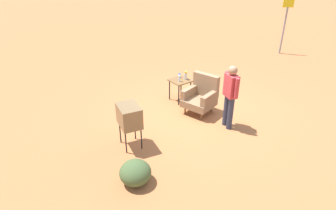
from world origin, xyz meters
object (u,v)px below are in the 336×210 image
Objects in this scene: side_table at (180,83)px; tv_on_stand at (129,116)px; flower_vase at (185,75)px; armchair at (201,95)px; soda_can_blue at (179,75)px; bottle_short_clear at (179,78)px; road_sign at (285,22)px; person_standing at (230,93)px.

side_table is 0.64× the size of tv_on_stand.
side_table is 2.49× the size of flower_vase.
armchair is 2.43m from tv_on_stand.
soda_can_blue is 0.46× the size of flower_vase.
tv_on_stand reaches higher than bottle_short_clear.
soda_can_blue is at bearing 118.46° from tv_on_stand.
road_sign is 12.20× the size of bottle_short_clear.
person_standing is at bearing -66.13° from road_sign.
flower_vase is at bearing 96.21° from bottle_short_clear.
bottle_short_clear is (0.07, -0.09, 0.20)m from side_table.
armchair is 0.43× the size of road_sign.
tv_on_stand is at bearing -64.30° from bottle_short_clear.
bottle_short_clear reaches higher than side_table.
side_table is at bearing -81.33° from road_sign.
side_table is at bearing -179.32° from person_standing.
road_sign reaches higher than person_standing.
person_standing is at bearing -2.57° from soda_can_blue.
flower_vase reaches higher than bottle_short_clear.
person_standing is 1.87m from flower_vase.
person_standing is 8.20× the size of bottle_short_clear.
person_standing is 7.22m from road_sign.
armchair reaches higher than side_table.
road_sign is at bearing 99.14° from bottle_short_clear.
side_table is at bearing 127.46° from bottle_short_clear.
flower_vase is at bearing 170.63° from armchair.
road_sign is 6.81m from bottle_short_clear.
road_sign reaches higher than flower_vase.
tv_on_stand is 8.44× the size of soda_can_blue.
road_sign is 6.56m from flower_vase.
road_sign reaches higher than armchair.
tv_on_stand reaches higher than side_table.
bottle_short_clear is at bearing 115.70° from tv_on_stand.
armchair is at bearing 96.29° from tv_on_stand.
person_standing is (1.00, 0.00, 0.44)m from armchair.
tv_on_stand is at bearing -61.54° from soda_can_blue.
flower_vase is (-0.03, 0.25, 0.05)m from bottle_short_clear.
tv_on_stand is at bearing -107.07° from person_standing.
armchair reaches higher than soda_can_blue.
person_standing is at bearing -4.24° from flower_vase.
armchair is 8.69× the size of soda_can_blue.
soda_can_blue is 0.24m from flower_vase.
armchair is 5.30× the size of bottle_short_clear.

